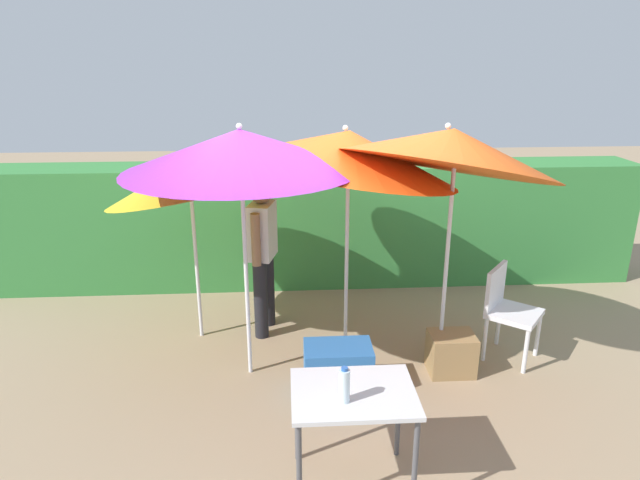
# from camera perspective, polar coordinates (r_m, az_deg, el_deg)

# --- Properties ---
(ground_plane) EXTENTS (24.00, 24.00, 0.00)m
(ground_plane) POSITION_cam_1_polar(r_m,az_deg,el_deg) (5.40, 0.21, -12.15)
(ground_plane) COLOR #9E8466
(hedge_row) EXTENTS (8.00, 0.70, 1.50)m
(hedge_row) POSITION_cam_1_polar(r_m,az_deg,el_deg) (6.90, -0.88, 1.66)
(hedge_row) COLOR #38843D
(hedge_row) RESTS_ON ground_plane
(umbrella_rainbow) EXTENTS (1.92, 1.92, 2.25)m
(umbrella_rainbow) POSITION_cam_1_polar(r_m,az_deg,el_deg) (4.52, -8.22, 9.15)
(umbrella_rainbow) COLOR silver
(umbrella_rainbow) RESTS_ON ground_plane
(umbrella_orange) EXTENTS (2.11, 2.08, 2.35)m
(umbrella_orange) POSITION_cam_1_polar(r_m,az_deg,el_deg) (5.00, 2.78, 9.17)
(umbrella_orange) COLOR silver
(umbrella_orange) RESTS_ON ground_plane
(umbrella_yellow) EXTENTS (1.64, 1.61, 2.03)m
(umbrella_yellow) POSITION_cam_1_polar(r_m,az_deg,el_deg) (5.35, -13.48, 6.30)
(umbrella_yellow) COLOR silver
(umbrella_yellow) RESTS_ON ground_plane
(umbrella_navy) EXTENTS (1.92, 1.86, 2.52)m
(umbrella_navy) POSITION_cam_1_polar(r_m,az_deg,el_deg) (4.73, 13.36, 9.20)
(umbrella_navy) COLOR silver
(umbrella_navy) RESTS_ON ground_plane
(person_vendor) EXTENTS (0.30, 0.56, 1.88)m
(person_vendor) POSITION_cam_1_polar(r_m,az_deg,el_deg) (5.57, -5.93, -0.64)
(person_vendor) COLOR black
(person_vendor) RESTS_ON ground_plane
(chair_plastic) EXTENTS (0.62, 0.62, 0.89)m
(chair_plastic) POSITION_cam_1_polar(r_m,az_deg,el_deg) (5.51, 18.74, -6.59)
(chair_plastic) COLOR silver
(chair_plastic) RESTS_ON ground_plane
(cooler_box) EXTENTS (0.58, 0.36, 0.43)m
(cooler_box) POSITION_cam_1_polar(r_m,az_deg,el_deg) (4.85, 1.87, -13.11)
(cooler_box) COLOR #2D6BB7
(cooler_box) RESTS_ON ground_plane
(crate_cardboard) EXTENTS (0.40, 0.32, 0.38)m
(crate_cardboard) POSITION_cam_1_polar(r_m,az_deg,el_deg) (5.26, 13.37, -11.30)
(crate_cardboard) COLOR #9E7A4C
(crate_cardboard) RESTS_ON ground_plane
(folding_table) EXTENTS (0.80, 0.60, 0.72)m
(folding_table) POSITION_cam_1_polar(r_m,az_deg,el_deg) (3.72, 3.45, -16.42)
(folding_table) COLOR #4C4C51
(folding_table) RESTS_ON ground_plane
(bottle_water) EXTENTS (0.07, 0.07, 0.24)m
(bottle_water) POSITION_cam_1_polar(r_m,az_deg,el_deg) (3.52, 2.52, -14.74)
(bottle_water) COLOR silver
(bottle_water) RESTS_ON folding_table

